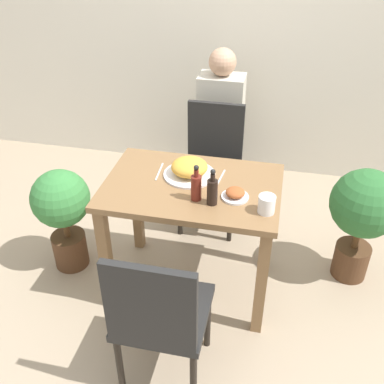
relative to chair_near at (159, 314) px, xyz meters
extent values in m
plane|color=tan|center=(0.00, 0.70, -0.49)|extent=(16.00, 16.00, 0.00)
cube|color=silver|center=(0.00, 2.26, 0.81)|extent=(8.00, 0.05, 2.60)
cube|color=olive|center=(0.00, 0.70, 0.24)|extent=(0.97, 0.66, 0.04)
cube|color=olive|center=(-0.44, 0.43, -0.14)|extent=(0.06, 0.06, 0.71)
cube|color=olive|center=(0.43, 0.43, -0.14)|extent=(0.06, 0.06, 0.71)
cube|color=olive|center=(-0.44, 0.98, -0.14)|extent=(0.06, 0.06, 0.71)
cube|color=olive|center=(0.43, 0.98, -0.14)|extent=(0.06, 0.06, 0.71)
cube|color=black|center=(0.00, 0.08, -0.07)|extent=(0.42, 0.42, 0.04)
cube|color=black|center=(0.00, -0.11, 0.17)|extent=(0.40, 0.04, 0.44)
cylinder|color=black|center=(0.18, 0.26, -0.29)|extent=(0.03, 0.03, 0.40)
cylinder|color=black|center=(-0.18, 0.26, -0.29)|extent=(0.03, 0.03, 0.40)
cylinder|color=black|center=(0.18, -0.10, -0.29)|extent=(0.03, 0.03, 0.40)
cylinder|color=black|center=(-0.18, -0.10, -0.29)|extent=(0.03, 0.03, 0.40)
cube|color=black|center=(-0.01, 1.35, -0.07)|extent=(0.42, 0.42, 0.04)
cube|color=black|center=(-0.01, 1.54, 0.17)|extent=(0.40, 0.04, 0.44)
cylinder|color=black|center=(-0.19, 1.17, -0.29)|extent=(0.03, 0.03, 0.40)
cylinder|color=black|center=(0.17, 1.17, -0.29)|extent=(0.03, 0.03, 0.40)
cylinder|color=black|center=(-0.19, 1.53, -0.29)|extent=(0.03, 0.03, 0.40)
cylinder|color=black|center=(0.17, 1.53, -0.29)|extent=(0.03, 0.03, 0.40)
cylinder|color=white|center=(-0.04, 0.79, 0.26)|extent=(0.29, 0.29, 0.01)
ellipsoid|color=gold|center=(-0.04, 0.79, 0.31)|extent=(0.21, 0.21, 0.09)
cylinder|color=white|center=(0.25, 0.63, 0.26)|extent=(0.14, 0.14, 0.01)
ellipsoid|color=#A35128|center=(0.25, 0.63, 0.29)|extent=(0.10, 0.10, 0.04)
cylinder|color=white|center=(0.41, 0.54, 0.30)|extent=(0.09, 0.09, 0.09)
cylinder|color=black|center=(0.14, 0.55, 0.32)|extent=(0.05, 0.05, 0.14)
cylinder|color=black|center=(0.14, 0.55, 0.41)|extent=(0.02, 0.02, 0.04)
sphere|color=black|center=(0.14, 0.55, 0.44)|extent=(0.03, 0.03, 0.03)
cylinder|color=maroon|center=(0.05, 0.57, 0.32)|extent=(0.05, 0.05, 0.14)
cylinder|color=maroon|center=(0.05, 0.57, 0.41)|extent=(0.02, 0.02, 0.04)
sphere|color=black|center=(0.05, 0.57, 0.44)|extent=(0.03, 0.03, 0.03)
cube|color=silver|center=(-0.21, 0.79, 0.26)|extent=(0.02, 0.19, 0.00)
cube|color=silver|center=(0.14, 0.79, 0.26)|extent=(0.03, 0.19, 0.00)
cylinder|color=#51331E|center=(-0.82, 0.71, -0.37)|extent=(0.22, 0.22, 0.24)
cylinder|color=brown|center=(-0.82, 0.71, -0.20)|extent=(0.04, 0.04, 0.11)
sphere|color=#387F3D|center=(-0.82, 0.71, 0.03)|extent=(0.36, 0.36, 0.36)
cylinder|color=#51331E|center=(0.98, 1.00, -0.38)|extent=(0.22, 0.22, 0.23)
cylinder|color=brown|center=(0.98, 1.00, -0.20)|extent=(0.04, 0.04, 0.12)
sphere|color=#2D6B33|center=(0.98, 1.00, 0.07)|extent=(0.41, 0.41, 0.41)
cube|color=#2D3347|center=(-0.02, 1.83, -0.27)|extent=(0.28, 0.20, 0.45)
cube|color=beige|center=(-0.02, 1.83, 0.22)|extent=(0.34, 0.22, 0.52)
sphere|color=tan|center=(-0.02, 1.83, 0.58)|extent=(0.20, 0.20, 0.20)
camera|label=1|loc=(0.44, -1.31, 1.59)|focal=42.00mm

